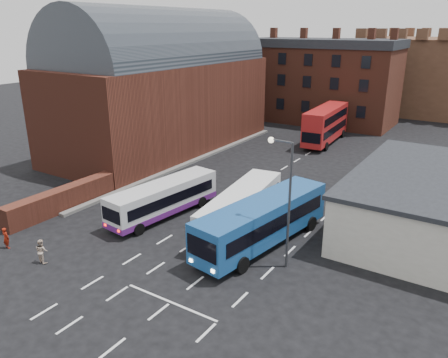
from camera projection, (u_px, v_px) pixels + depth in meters
The scene contains 13 objects.
ground at pixel (141, 254), 28.28m from camera, with size 180.00×180.00×0.00m, color black.
railway_station at pixel (163, 84), 50.32m from camera, with size 12.00×28.00×16.00m.
forecourt_wall at pixel (62, 199), 34.78m from camera, with size 1.20×10.00×1.80m, color #602B1E.
cream_building at pixel (432, 202), 31.00m from camera, with size 10.40×16.40×4.25m.
brick_terrace at pixel (319, 85), 65.99m from camera, with size 22.00×10.00×11.00m, color brown.
castle_keep at pixel (428, 74), 75.55m from camera, with size 22.00×22.00×12.00m, color brown.
bus_white_outbound at pixel (164, 197), 33.49m from camera, with size 3.37×9.95×2.66m.
bus_white_inbound at pixel (241, 207), 31.28m from camera, with size 3.78×10.77×2.87m.
bus_blue at pixel (263, 219), 28.92m from camera, with size 4.42×11.79×3.14m.
bus_red_double at pixel (326, 124), 54.38m from camera, with size 3.36×11.30×4.46m.
street_lamp at pixel (286, 193), 25.37m from camera, with size 1.63×0.35×7.97m.
pedestrian_red at pixel (6, 238), 28.80m from camera, with size 0.54×0.35×1.48m, color maroon.
pedestrian_beige at pixel (42, 251), 27.06m from camera, with size 0.76×0.59×1.56m, color beige.
Camera 1 is at (18.13, -18.13, 13.98)m, focal length 35.00 mm.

